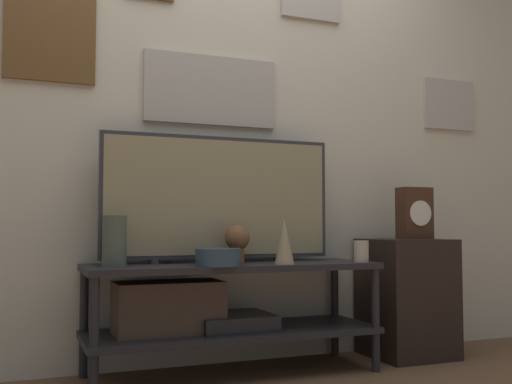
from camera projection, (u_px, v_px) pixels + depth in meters
The scene contains 10 objects.
wall_back at pixel (215, 101), 3.15m from camera, with size 6.40×0.08×2.70m.
media_console at pixel (210, 305), 2.79m from camera, with size 1.38×0.46×0.52m.
television at pixel (219, 197), 2.95m from camera, with size 1.16×0.05×0.62m.
vase_tall_ceramic at pixel (115, 241), 2.61m from camera, with size 0.11×0.11×0.22m.
vase_wide_bowl at pixel (218, 257), 2.66m from camera, with size 0.20×0.20×0.08m.
vase_slim_bronze at pixel (284, 242), 2.77m from camera, with size 0.09×0.09×0.21m.
candle_jar at pixel (361, 251), 2.94m from camera, with size 0.07×0.07×0.11m.
decorative_bust at pixel (237, 240), 2.85m from camera, with size 0.12×0.12×0.18m.
side_table at pixel (406, 297), 3.23m from camera, with size 0.41×0.41×0.63m.
mantel_clock at pixel (415, 213), 3.25m from camera, with size 0.18×0.11×0.28m.
Camera 1 is at (-0.96, -2.43, 0.70)m, focal length 42.00 mm.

